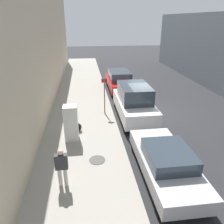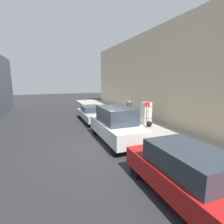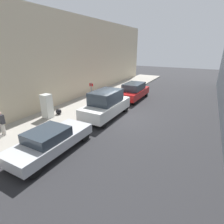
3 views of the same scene
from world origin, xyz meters
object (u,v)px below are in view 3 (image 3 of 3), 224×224
object	(u,v)px
parked_sedan_silver	(51,140)
discarded_refrigerator	(47,106)
street_sign_post	(91,95)
parked_suv_red	(134,91)
trash_bag	(59,112)
pedestrian_walking_far	(1,122)
parked_van_white	(106,104)

from	to	relation	value
parked_sedan_silver	discarded_refrigerator	bearing A→B (deg)	139.37
street_sign_post	parked_suv_red	world-z (taller)	street_sign_post
street_sign_post	trash_bag	xyz separation A→B (m)	(-1.71, -2.28, -1.11)
discarded_refrigerator	parked_sedan_silver	distance (m)	4.97
street_sign_post	trash_bag	world-z (taller)	street_sign_post
parked_sedan_silver	parked_suv_red	bearing A→B (deg)	90.00
pedestrian_walking_far	parked_sedan_silver	bearing A→B (deg)	-85.80
street_sign_post	parked_sedan_silver	xyz separation A→B (m)	(1.79, -6.36, -0.77)
street_sign_post	parked_suv_red	xyz separation A→B (m)	(1.79, 5.23, -0.60)
trash_bag	parked_van_white	bearing A→B (deg)	25.47
pedestrian_walking_far	parked_van_white	distance (m)	7.10
trash_bag	pedestrian_walking_far	distance (m)	4.32
discarded_refrigerator	street_sign_post	distance (m)	3.72
street_sign_post	trash_bag	bearing A→B (deg)	-126.88
parked_van_white	parked_suv_red	distance (m)	5.84
parked_suv_red	parked_van_white	bearing A→B (deg)	-90.00
trash_bag	parked_sedan_silver	world-z (taller)	parked_sedan_silver
discarded_refrigerator	street_sign_post	xyz separation A→B (m)	(1.97, 3.13, 0.42)
trash_bag	parked_suv_red	xyz separation A→B (m)	(3.50, 7.51, 0.51)
street_sign_post	parked_sedan_silver	distance (m)	6.65
parked_suv_red	street_sign_post	bearing A→B (deg)	-108.91
street_sign_post	parked_sedan_silver	size ratio (longest dim) A/B	0.50
parked_van_white	pedestrian_walking_far	bearing A→B (deg)	-123.65
trash_bag	parked_sedan_silver	distance (m)	5.39
pedestrian_walking_far	parked_suv_red	bearing A→B (deg)	-16.75
pedestrian_walking_far	parked_sedan_silver	distance (m)	3.95
parked_sedan_silver	parked_van_white	size ratio (longest dim) A/B	0.97
trash_bag	discarded_refrigerator	bearing A→B (deg)	-107.08
pedestrian_walking_far	parked_suv_red	size ratio (longest dim) A/B	0.32
trash_bag	parked_van_white	world-z (taller)	parked_van_white
discarded_refrigerator	parked_van_white	bearing A→B (deg)	33.79
parked_suv_red	trash_bag	bearing A→B (deg)	-115.00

